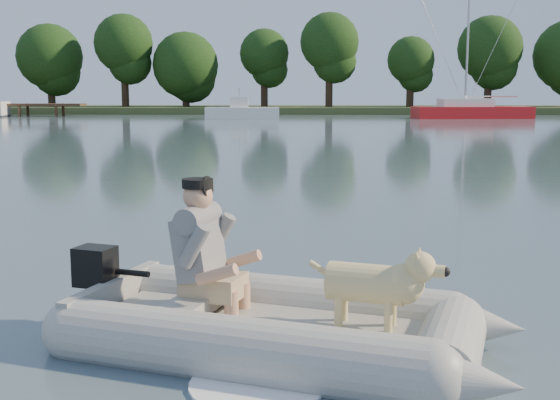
{
  "coord_description": "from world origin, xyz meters",
  "views": [
    {
      "loc": [
        0.43,
        -6.14,
        2.1
      ],
      "look_at": [
        0.26,
        2.47,
        0.75
      ],
      "focal_mm": 45.0,
      "sensor_mm": 36.0,
      "label": 1
    }
  ],
  "objects_px": {
    "dog": "(366,290)",
    "sailboat": "(471,111)",
    "man": "(201,243)",
    "motorboat": "(242,104)",
    "dinghy": "(281,274)"
  },
  "relations": [
    {
      "from": "dinghy",
      "to": "man",
      "type": "height_order",
      "value": "man"
    },
    {
      "from": "dinghy",
      "to": "motorboat",
      "type": "xyz_separation_m",
      "value": [
        -3.75,
        47.01,
        0.46
      ]
    },
    {
      "from": "dog",
      "to": "sailboat",
      "type": "xyz_separation_m",
      "value": [
        12.99,
        49.05,
        -0.01
      ]
    },
    {
      "from": "man",
      "to": "motorboat",
      "type": "bearing_deg",
      "value": 111.81
    },
    {
      "from": "man",
      "to": "sailboat",
      "type": "xyz_separation_m",
      "value": [
        14.34,
        48.6,
        -0.28
      ]
    },
    {
      "from": "dinghy",
      "to": "dog",
      "type": "xyz_separation_m",
      "value": [
        0.67,
        -0.16,
        -0.08
      ]
    },
    {
      "from": "dinghy",
      "to": "sailboat",
      "type": "relative_size",
      "value": 0.41
    },
    {
      "from": "dinghy",
      "to": "dog",
      "type": "height_order",
      "value": "dinghy"
    },
    {
      "from": "dinghy",
      "to": "sailboat",
      "type": "distance_m",
      "value": 50.76
    },
    {
      "from": "dog",
      "to": "sailboat",
      "type": "bearing_deg",
      "value": 93.22
    },
    {
      "from": "dinghy",
      "to": "man",
      "type": "distance_m",
      "value": 0.77
    },
    {
      "from": "man",
      "to": "dog",
      "type": "distance_m",
      "value": 1.45
    },
    {
      "from": "man",
      "to": "motorboat",
      "type": "relative_size",
      "value": 0.2
    },
    {
      "from": "dinghy",
      "to": "motorboat",
      "type": "height_order",
      "value": "motorboat"
    },
    {
      "from": "dog",
      "to": "motorboat",
      "type": "xyz_separation_m",
      "value": [
        -4.42,
        47.17,
        0.54
      ]
    }
  ]
}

